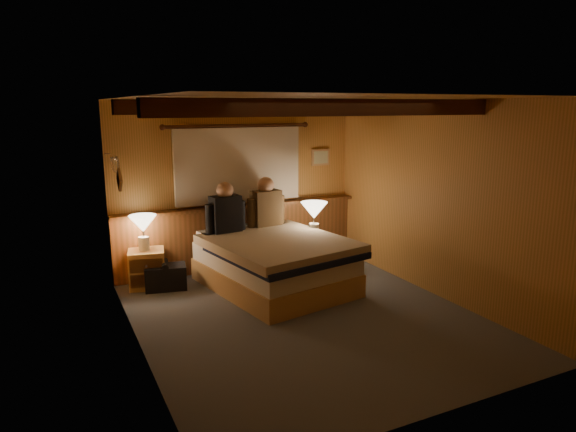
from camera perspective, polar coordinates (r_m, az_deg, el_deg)
floor at (r=5.88m, az=1.91°, el=-11.12°), size 4.20×4.20×0.00m
ceiling at (r=5.40m, az=2.09°, el=12.95°), size 4.20×4.20×0.00m
wall_back at (r=7.41m, az=-5.63°, el=3.38°), size 3.60×0.00×3.60m
wall_left at (r=4.96m, az=-16.73°, el=-1.48°), size 0.00×4.20×4.20m
wall_right at (r=6.54m, az=16.08°, el=1.79°), size 0.00×4.20×4.20m
wall_front at (r=3.85m, az=16.83°, el=-5.38°), size 3.60×0.00×3.60m
wainscot at (r=7.49m, az=-5.34°, el=-2.09°), size 3.60×0.23×0.94m
curtain_window at (r=7.30m, az=-5.49°, el=5.80°), size 2.18×0.09×1.11m
ceiling_beams at (r=5.54m, az=1.34°, el=12.01°), size 3.60×1.65×0.16m
coat_rail at (r=6.43m, az=-18.61°, el=5.67°), size 0.05×0.55×0.24m
framed_print at (r=7.91m, az=3.64°, el=6.53°), size 0.30×0.04×0.25m
bed at (r=6.64m, az=-1.48°, el=-5.14°), size 1.81×2.19×0.67m
nightstand_left at (r=6.96m, az=-15.40°, el=-5.65°), size 0.52×0.49×0.50m
nightstand_right at (r=7.29m, az=2.89°, el=-4.25°), size 0.54×0.50×0.53m
lamp_left at (r=6.83m, az=-15.82°, el=-1.05°), size 0.35×0.35×0.46m
lamp_right at (r=7.13m, az=2.91°, el=0.39°), size 0.37×0.37×0.49m
person_left at (r=6.88m, az=-6.96°, el=0.52°), size 0.57×0.27×0.70m
person_right at (r=7.21m, az=-2.47°, el=1.18°), size 0.59×0.28×0.71m
duffel_bag at (r=6.85m, az=-13.44°, el=-6.57°), size 0.57×0.41×0.37m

